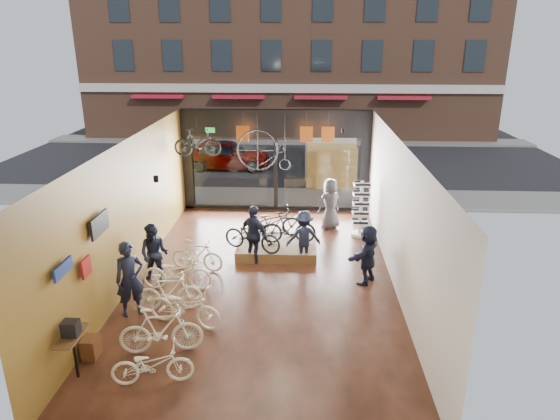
# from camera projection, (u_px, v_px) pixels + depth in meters

# --- Properties ---
(ground_plane) EXTENTS (7.00, 12.00, 0.04)m
(ground_plane) POSITION_uv_depth(u_px,v_px,m) (263.00, 281.00, 13.62)
(ground_plane) COLOR black
(ground_plane) RESTS_ON ground
(ceiling) EXTENTS (7.00, 12.00, 0.04)m
(ceiling) POSITION_uv_depth(u_px,v_px,m) (262.00, 142.00, 12.35)
(ceiling) COLOR black
(ceiling) RESTS_ON ground
(wall_left) EXTENTS (0.04, 12.00, 3.80)m
(wall_left) POSITION_uv_depth(u_px,v_px,m) (130.00, 212.00, 13.15)
(wall_left) COLOR olive
(wall_left) RESTS_ON ground
(wall_right) EXTENTS (0.04, 12.00, 3.80)m
(wall_right) POSITION_uv_depth(u_px,v_px,m) (399.00, 217.00, 12.82)
(wall_right) COLOR beige
(wall_right) RESTS_ON ground
(wall_back) EXTENTS (7.00, 0.04, 3.80)m
(wall_back) POSITION_uv_depth(u_px,v_px,m) (229.00, 353.00, 7.31)
(wall_back) COLOR beige
(wall_back) RESTS_ON ground
(storefront) EXTENTS (7.00, 0.26, 3.80)m
(storefront) POSITION_uv_depth(u_px,v_px,m) (276.00, 161.00, 18.65)
(storefront) COLOR black
(storefront) RESTS_ON ground
(exit_sign) EXTENTS (0.35, 0.06, 0.18)m
(exit_sign) POSITION_uv_depth(u_px,v_px,m) (210.00, 130.00, 18.27)
(exit_sign) COLOR #198C26
(exit_sign) RESTS_ON storefront
(street_road) EXTENTS (30.00, 18.00, 0.02)m
(street_road) POSITION_uv_depth(u_px,v_px,m) (285.00, 156.00, 27.76)
(street_road) COLOR black
(street_road) RESTS_ON ground
(sidewalk_near) EXTENTS (30.00, 2.40, 0.12)m
(sidewalk_near) POSITION_uv_depth(u_px,v_px,m) (278.00, 198.00, 20.38)
(sidewalk_near) COLOR slate
(sidewalk_near) RESTS_ON ground
(sidewalk_far) EXTENTS (30.00, 2.00, 0.12)m
(sidewalk_far) POSITION_uv_depth(u_px,v_px,m) (288.00, 141.00, 31.51)
(sidewalk_far) COLOR slate
(sidewalk_far) RESTS_ON ground
(opposite_building) EXTENTS (26.00, 5.00, 14.00)m
(opposite_building) POSITION_uv_depth(u_px,v_px,m) (290.00, 25.00, 31.59)
(opposite_building) COLOR brown
(opposite_building) RESTS_ON ground
(street_car) EXTENTS (4.39, 1.77, 1.50)m
(street_car) POSITION_uv_depth(u_px,v_px,m) (226.00, 154.00, 24.82)
(street_car) COLOR gray
(street_car) RESTS_ON street_road
(box_truck) EXTENTS (2.25, 6.75, 2.66)m
(box_truck) POSITION_uv_depth(u_px,v_px,m) (329.00, 148.00, 23.44)
(box_truck) COLOR silver
(box_truck) RESTS_ON street_road
(floor_bike_0) EXTENTS (1.62, 0.80, 0.81)m
(floor_bike_0) POSITION_uv_depth(u_px,v_px,m) (152.00, 364.00, 9.45)
(floor_bike_0) COLOR white
(floor_bike_0) RESTS_ON ground_plane
(floor_bike_1) EXTENTS (1.80, 0.78, 1.04)m
(floor_bike_1) POSITION_uv_depth(u_px,v_px,m) (161.00, 330.00, 10.34)
(floor_bike_1) COLOR white
(floor_bike_1) RESTS_ON ground_plane
(floor_bike_2) EXTENTS (1.92, 1.11, 0.95)m
(floor_bike_2) POSITION_uv_depth(u_px,v_px,m) (185.00, 307.00, 11.33)
(floor_bike_2) COLOR white
(floor_bike_2) RESTS_ON ground_plane
(floor_bike_3) EXTENTS (1.67, 0.71, 0.97)m
(floor_bike_3) POSITION_uv_depth(u_px,v_px,m) (168.00, 292.00, 11.96)
(floor_bike_3) COLOR white
(floor_bike_3) RESTS_ON ground_plane
(floor_bike_4) EXTENTS (1.82, 0.64, 0.96)m
(floor_bike_4) POSITION_uv_depth(u_px,v_px,m) (177.00, 273.00, 12.97)
(floor_bike_4) COLOR white
(floor_bike_4) RESTS_ON ground_plane
(floor_bike_5) EXTENTS (1.58, 0.70, 0.92)m
(floor_bike_5) POSITION_uv_depth(u_px,v_px,m) (197.00, 255.00, 14.04)
(floor_bike_5) COLOR white
(floor_bike_5) RESTS_ON ground_plane
(display_platform) EXTENTS (2.40, 1.80, 0.30)m
(display_platform) POSITION_uv_depth(u_px,v_px,m) (277.00, 247.00, 15.36)
(display_platform) COLOR brown
(display_platform) RESTS_ON ground_plane
(display_bike_left) EXTENTS (1.91, 1.25, 0.95)m
(display_bike_left) POSITION_uv_depth(u_px,v_px,m) (252.00, 235.00, 14.61)
(display_bike_left) COLOR black
(display_bike_left) RESTS_ON display_platform
(display_bike_mid) EXTENTS (1.70, 0.60, 1.00)m
(display_bike_mid) POSITION_uv_depth(u_px,v_px,m) (289.00, 228.00, 15.13)
(display_bike_mid) COLOR black
(display_bike_mid) RESTS_ON display_platform
(display_bike_right) EXTENTS (1.90, 0.84, 0.97)m
(display_bike_right) POSITION_uv_depth(u_px,v_px,m) (272.00, 222.00, 15.67)
(display_bike_right) COLOR black
(display_bike_right) RESTS_ON display_platform
(customer_0) EXTENTS (0.80, 0.72, 1.84)m
(customer_0) POSITION_uv_depth(u_px,v_px,m) (130.00, 279.00, 11.67)
(customer_0) COLOR #161C33
(customer_0) RESTS_ON ground_plane
(customer_1) EXTENTS (0.87, 0.71, 1.66)m
(customer_1) POSITION_uv_depth(u_px,v_px,m) (154.00, 254.00, 13.23)
(customer_1) COLOR #161C33
(customer_1) RESTS_ON ground_plane
(customer_2) EXTENTS (1.06, 0.97, 1.74)m
(customer_2) POSITION_uv_depth(u_px,v_px,m) (254.00, 235.00, 14.41)
(customer_2) COLOR #161C33
(customer_2) RESTS_ON ground_plane
(customer_3) EXTENTS (1.10, 0.76, 1.57)m
(customer_3) POSITION_uv_depth(u_px,v_px,m) (304.00, 237.00, 14.49)
(customer_3) COLOR #161C33
(customer_3) RESTS_ON ground_plane
(customer_4) EXTENTS (1.03, 0.93, 1.77)m
(customer_4) POSITION_uv_depth(u_px,v_px,m) (330.00, 204.00, 17.02)
(customer_4) COLOR #3F3F44
(customer_4) RESTS_ON ground_plane
(customer_5) EXTENTS (1.19, 1.55, 1.63)m
(customer_5) POSITION_uv_depth(u_px,v_px,m) (367.00, 254.00, 13.26)
(customer_5) COLOR #161C33
(customer_5) RESTS_ON ground_plane
(sunglasses_rack) EXTENTS (0.64, 0.56, 1.88)m
(sunglasses_rack) POSITION_uv_depth(u_px,v_px,m) (361.00, 209.00, 16.36)
(sunglasses_rack) COLOR white
(sunglasses_rack) RESTS_ON ground_plane
(wall_merch) EXTENTS (0.40, 2.40, 2.60)m
(wall_merch) POSITION_uv_depth(u_px,v_px,m) (81.00, 298.00, 10.04)
(wall_merch) COLOR navy
(wall_merch) RESTS_ON wall_left
(penny_farthing) EXTENTS (1.80, 0.06, 1.44)m
(penny_farthing) POSITION_uv_depth(u_px,v_px,m) (266.00, 152.00, 17.32)
(penny_farthing) COLOR black
(penny_farthing) RESTS_ON ceiling
(hung_bike) EXTENTS (1.59, 0.49, 0.95)m
(hung_bike) POSITION_uv_depth(u_px,v_px,m) (197.00, 143.00, 16.73)
(hung_bike) COLOR black
(hung_bike) RESTS_ON ceiling
(jersey_left) EXTENTS (0.45, 0.03, 0.55)m
(jersey_left) POSITION_uv_depth(u_px,v_px,m) (243.00, 134.00, 17.56)
(jersey_left) COLOR #CC5919
(jersey_left) RESTS_ON ceiling
(jersey_mid) EXTENTS (0.45, 0.03, 0.55)m
(jersey_mid) POSITION_uv_depth(u_px,v_px,m) (306.00, 134.00, 17.46)
(jersey_mid) COLOR #CC5919
(jersey_mid) RESTS_ON ceiling
(jersey_right) EXTENTS (0.45, 0.03, 0.55)m
(jersey_right) POSITION_uv_depth(u_px,v_px,m) (328.00, 134.00, 17.42)
(jersey_right) COLOR #CC5919
(jersey_right) RESTS_ON ceiling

